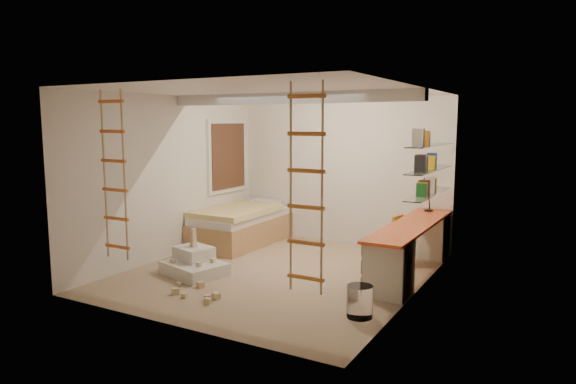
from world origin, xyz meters
The scene contains 15 objects.
floor centered at (0.00, 0.00, 0.00)m, with size 4.50×4.50×0.00m, color tan.
ceiling_beam centered at (0.00, 0.30, 2.52)m, with size 4.00×0.18×0.16m, color white.
window_frame centered at (-1.97, 1.50, 1.55)m, with size 0.06×1.15×1.35m, color white.
window_blind centered at (-1.93, 1.50, 1.55)m, with size 0.02×1.00×1.20m, color #4C2D1E.
rope_ladder_left centered at (-1.35, -1.75, 1.52)m, with size 0.41×0.04×2.13m, color #D05D23, non-canonical shape.
rope_ladder_right centered at (1.35, -1.75, 1.52)m, with size 0.41×0.04×2.13m, color #C16C21, non-canonical shape.
waste_bin centered at (1.67, -1.05, 0.18)m, with size 0.29×0.29×0.37m, color white.
desk centered at (1.72, 0.86, 0.40)m, with size 0.56×2.80×0.75m.
shelves centered at (1.87, 1.13, 1.50)m, with size 0.25×1.80×0.71m.
bed centered at (-1.48, 1.23, 0.33)m, with size 1.02×2.00×0.69m.
task_lamp centered at (1.67, 1.82, 1.14)m, with size 0.14×0.36×0.57m.
swivel_chair centered at (1.40, 1.23, 0.29)m, with size 0.54×0.54×0.78m.
play_platform centered at (-1.01, -0.66, 0.15)m, with size 0.99×0.86×0.38m.
toy_blocks centered at (-0.65, -1.06, 0.19)m, with size 1.20×1.06×0.65m.
books centered at (1.87, 1.13, 1.58)m, with size 0.14×0.70×0.92m.
Camera 1 is at (3.66, -6.27, 2.18)m, focal length 32.00 mm.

